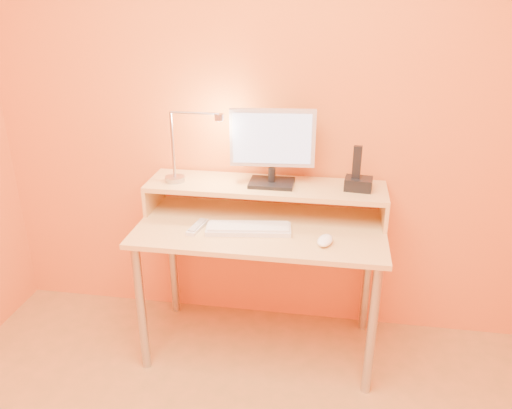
% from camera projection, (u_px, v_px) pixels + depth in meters
% --- Properties ---
extents(wall_back, '(3.00, 0.04, 2.50)m').
position_uv_depth(wall_back, '(271.00, 104.00, 2.55)').
color(wall_back, orange).
rests_on(wall_back, floor).
extents(desk_leg_fl, '(0.04, 0.04, 0.69)m').
position_uv_depth(desk_leg_fl, '(141.00, 309.00, 2.47)').
color(desk_leg_fl, '#ACACB2').
rests_on(desk_leg_fl, floor).
extents(desk_leg_fr, '(0.04, 0.04, 0.69)m').
position_uv_depth(desk_leg_fr, '(372.00, 331.00, 2.31)').
color(desk_leg_fr, '#ACACB2').
rests_on(desk_leg_fr, floor).
extents(desk_leg_bl, '(0.04, 0.04, 0.69)m').
position_uv_depth(desk_leg_bl, '(173.00, 259.00, 2.92)').
color(desk_leg_bl, '#ACACB2').
rests_on(desk_leg_bl, floor).
extents(desk_leg_br, '(0.04, 0.04, 0.69)m').
position_uv_depth(desk_leg_br, '(367.00, 275.00, 2.76)').
color(desk_leg_br, '#ACACB2').
rests_on(desk_leg_br, floor).
extents(desk_lower, '(1.20, 0.60, 0.02)m').
position_uv_depth(desk_lower, '(261.00, 228.00, 2.47)').
color(desk_lower, '#E1AF6A').
rests_on(desk_lower, floor).
extents(shelf_riser_left, '(0.02, 0.30, 0.14)m').
position_uv_depth(shelf_riser_left, '(154.00, 194.00, 2.66)').
color(shelf_riser_left, '#E1AF6A').
rests_on(shelf_riser_left, desk_lower).
extents(shelf_riser_right, '(0.02, 0.30, 0.14)m').
position_uv_depth(shelf_riser_right, '(384.00, 209.00, 2.49)').
color(shelf_riser_right, '#E1AF6A').
rests_on(shelf_riser_right, desk_lower).
extents(desk_shelf, '(1.20, 0.30, 0.02)m').
position_uv_depth(desk_shelf, '(265.00, 187.00, 2.55)').
color(desk_shelf, '#E1AF6A').
rests_on(desk_shelf, desk_lower).
extents(monitor_foot, '(0.22, 0.16, 0.02)m').
position_uv_depth(monitor_foot, '(272.00, 183.00, 2.53)').
color(monitor_foot, black).
rests_on(monitor_foot, desk_shelf).
extents(monitor_neck, '(0.04, 0.04, 0.07)m').
position_uv_depth(monitor_neck, '(272.00, 175.00, 2.52)').
color(monitor_neck, black).
rests_on(monitor_neck, monitor_foot).
extents(monitor_panel, '(0.42, 0.07, 0.28)m').
position_uv_depth(monitor_panel, '(272.00, 138.00, 2.45)').
color(monitor_panel, silver).
rests_on(monitor_panel, monitor_neck).
extents(monitor_back, '(0.37, 0.04, 0.24)m').
position_uv_depth(monitor_back, '(273.00, 137.00, 2.47)').
color(monitor_back, black).
rests_on(monitor_back, monitor_panel).
extents(monitor_screen, '(0.38, 0.04, 0.24)m').
position_uv_depth(monitor_screen, '(272.00, 139.00, 2.44)').
color(monitor_screen, '#A9C5F9').
rests_on(monitor_screen, monitor_panel).
extents(lamp_base, '(0.10, 0.10, 0.02)m').
position_uv_depth(lamp_base, '(175.00, 179.00, 2.58)').
color(lamp_base, '#ACACB2').
rests_on(lamp_base, desk_shelf).
extents(lamp_post, '(0.01, 0.01, 0.33)m').
position_uv_depth(lamp_post, '(173.00, 145.00, 2.51)').
color(lamp_post, '#ACACB2').
rests_on(lamp_post, lamp_base).
extents(lamp_arm, '(0.24, 0.01, 0.01)m').
position_uv_depth(lamp_arm, '(195.00, 113.00, 2.42)').
color(lamp_arm, '#ACACB2').
rests_on(lamp_arm, lamp_post).
extents(lamp_head, '(0.04, 0.04, 0.03)m').
position_uv_depth(lamp_head, '(219.00, 117.00, 2.41)').
color(lamp_head, '#ACACB2').
rests_on(lamp_head, lamp_arm).
extents(lamp_bulb, '(0.03, 0.03, 0.00)m').
position_uv_depth(lamp_bulb, '(219.00, 120.00, 2.42)').
color(lamp_bulb, '#FFEAC6').
rests_on(lamp_bulb, lamp_head).
extents(phone_dock, '(0.14, 0.11, 0.06)m').
position_uv_depth(phone_dock, '(358.00, 184.00, 2.46)').
color(phone_dock, black).
rests_on(phone_dock, desk_shelf).
extents(phone_handset, '(0.04, 0.03, 0.16)m').
position_uv_depth(phone_handset, '(357.00, 162.00, 2.42)').
color(phone_handset, black).
rests_on(phone_handset, phone_dock).
extents(phone_led, '(0.01, 0.00, 0.04)m').
position_uv_depth(phone_led, '(368.00, 188.00, 2.41)').
color(phone_led, '#2F31F2').
rests_on(phone_led, phone_dock).
extents(keyboard, '(0.41, 0.18, 0.02)m').
position_uv_depth(keyboard, '(248.00, 229.00, 2.41)').
color(keyboard, silver).
rests_on(keyboard, desk_lower).
extents(mouse, '(0.09, 0.13, 0.04)m').
position_uv_depth(mouse, '(325.00, 240.00, 2.28)').
color(mouse, white).
rests_on(mouse, desk_lower).
extents(remote_control, '(0.07, 0.17, 0.02)m').
position_uv_depth(remote_control, '(197.00, 227.00, 2.43)').
color(remote_control, silver).
rests_on(remote_control, desk_lower).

